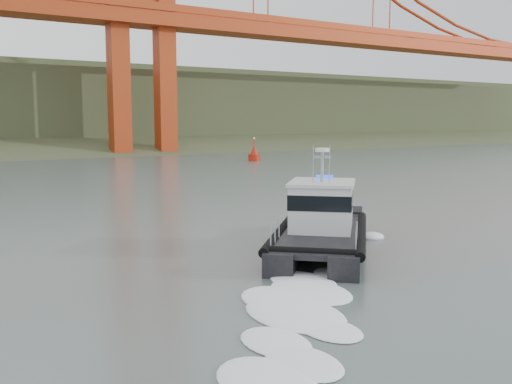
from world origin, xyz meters
The scene contains 3 objects.
ground centered at (0.00, 0.00, 0.00)m, with size 400.00×400.00×0.00m, color #45524E.
patrol_boat centered at (3.06, 3.70, 1.17)m, with size 9.12×9.46×4.68m.
nav_buoy centered at (29.85, 52.70, 0.93)m, with size 1.69×1.69×3.53m.
Camera 1 is at (-12.43, -15.76, 5.72)m, focal length 40.00 mm.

